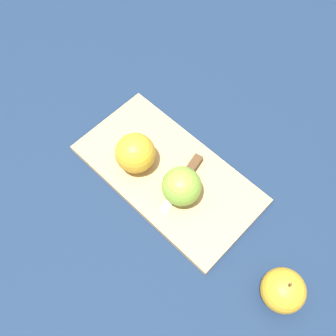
# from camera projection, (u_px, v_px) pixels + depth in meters

# --- Properties ---
(ground_plane) EXTENTS (4.00, 4.00, 0.00)m
(ground_plane) POSITION_uv_depth(u_px,v_px,m) (168.00, 175.00, 0.89)
(ground_plane) COLOR #14233D
(cutting_board) EXTENTS (0.44, 0.27, 0.01)m
(cutting_board) POSITION_uv_depth(u_px,v_px,m) (168.00, 174.00, 0.89)
(cutting_board) COLOR tan
(cutting_board) RESTS_ON ground_plane
(apple_half_left) EXTENTS (0.09, 0.09, 0.09)m
(apple_half_left) POSITION_uv_depth(u_px,v_px,m) (135.00, 153.00, 0.85)
(apple_half_left) COLOR gold
(apple_half_left) RESTS_ON cutting_board
(apple_half_right) EXTENTS (0.08, 0.08, 0.08)m
(apple_half_right) POSITION_uv_depth(u_px,v_px,m) (182.00, 186.00, 0.82)
(apple_half_right) COLOR olive
(apple_half_right) RESTS_ON cutting_board
(knife) EXTENTS (0.07, 0.15, 0.02)m
(knife) POSITION_uv_depth(u_px,v_px,m) (189.00, 172.00, 0.87)
(knife) COLOR silver
(knife) RESTS_ON cutting_board
(apple_whole) EXTENTS (0.08, 0.08, 0.10)m
(apple_whole) POSITION_uv_depth(u_px,v_px,m) (282.00, 291.00, 0.73)
(apple_whole) COLOR gold
(apple_whole) RESTS_ON ground_plane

